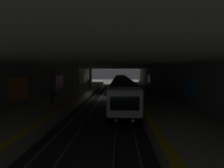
% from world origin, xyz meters
% --- Properties ---
extents(ground_plane, '(120.00, 120.00, 0.00)m').
position_xyz_m(ground_plane, '(0.00, 0.00, 0.00)').
color(ground_plane, '#2D302D').
extents(track_left, '(60.00, 1.53, 0.16)m').
position_xyz_m(track_left, '(0.00, -2.20, 0.08)').
color(track_left, gray).
rests_on(track_left, ground).
extents(track_right, '(60.00, 1.53, 0.16)m').
position_xyz_m(track_right, '(0.00, 2.20, 0.08)').
color(track_right, gray).
rests_on(track_right, ground).
extents(platform_left, '(60.00, 5.30, 1.06)m').
position_xyz_m(platform_left, '(0.00, -6.55, 0.53)').
color(platform_left, '#B7B2A8').
rests_on(platform_left, ground).
extents(platform_right, '(60.00, 5.30, 1.06)m').
position_xyz_m(platform_right, '(0.00, 6.55, 0.53)').
color(platform_right, '#B7B2A8').
rests_on(platform_right, ground).
extents(wall_left, '(60.00, 0.56, 5.60)m').
position_xyz_m(wall_left, '(0.00, -9.45, 2.80)').
color(wall_left, slate).
rests_on(wall_left, ground).
extents(wall_right, '(60.00, 0.56, 5.60)m').
position_xyz_m(wall_right, '(0.03, 9.45, 2.80)').
color(wall_right, slate).
rests_on(wall_right, ground).
extents(ceiling_slab, '(60.00, 19.40, 0.40)m').
position_xyz_m(ceiling_slab, '(0.00, 0.00, 5.80)').
color(ceiling_slab, beige).
rests_on(ceiling_slab, wall_left).
extents(pillar_near, '(0.56, 0.56, 4.55)m').
position_xyz_m(pillar_near, '(-6.56, 4.35, 3.33)').
color(pillar_near, gray).
rests_on(pillar_near, platform_right).
extents(pillar_far, '(0.56, 0.56, 4.55)m').
position_xyz_m(pillar_far, '(4.96, 4.35, 3.33)').
color(pillar_far, gray).
rests_on(pillar_far, platform_right).
extents(metro_train, '(38.08, 2.83, 3.49)m').
position_xyz_m(metro_train, '(3.16, -2.20, 2.03)').
color(metro_train, silver).
rests_on(metro_train, track_left).
extents(bench_left_near, '(1.70, 0.47, 0.86)m').
position_xyz_m(bench_left_near, '(1.88, -8.53, 1.57)').
color(bench_left_near, '#262628').
rests_on(bench_left_near, platform_left).
extents(bench_left_mid, '(1.70, 0.47, 0.86)m').
position_xyz_m(bench_left_mid, '(10.37, -8.53, 1.57)').
color(bench_left_mid, '#262628').
rests_on(bench_left_mid, platform_left).
extents(bench_right_near, '(1.70, 0.47, 0.86)m').
position_xyz_m(bench_right_near, '(-3.14, 8.53, 1.57)').
color(bench_right_near, '#262628').
rests_on(bench_right_near, platform_right).
extents(bench_right_mid, '(1.70, 0.47, 0.86)m').
position_xyz_m(bench_right_mid, '(14.48, 8.53, 1.57)').
color(bench_right_mid, '#262628').
rests_on(bench_right_mid, platform_right).
extents(person_waiting_near, '(0.60, 0.23, 1.71)m').
position_xyz_m(person_waiting_near, '(11.10, 6.09, 1.98)').
color(person_waiting_near, '#464646').
rests_on(person_waiting_near, platform_right).
extents(person_walking_mid, '(0.60, 0.22, 1.53)m').
position_xyz_m(person_walking_mid, '(-4.75, -6.21, 1.87)').
color(person_walking_mid, '#313131').
rests_on(person_walking_mid, platform_left).
extents(person_standing_far, '(0.60, 0.23, 1.67)m').
position_xyz_m(person_standing_far, '(-9.73, 6.21, 1.96)').
color(person_standing_far, '#282828').
rests_on(person_standing_far, platform_right).
extents(backpack_on_floor, '(0.30, 0.20, 0.40)m').
position_xyz_m(backpack_on_floor, '(-4.25, 8.23, 1.25)').
color(backpack_on_floor, maroon).
rests_on(backpack_on_floor, platform_right).
extents(trash_bin, '(0.44, 0.44, 0.85)m').
position_xyz_m(trash_bin, '(-6.68, -7.80, 1.48)').
color(trash_bin, '#595B5E').
rests_on(trash_bin, platform_left).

